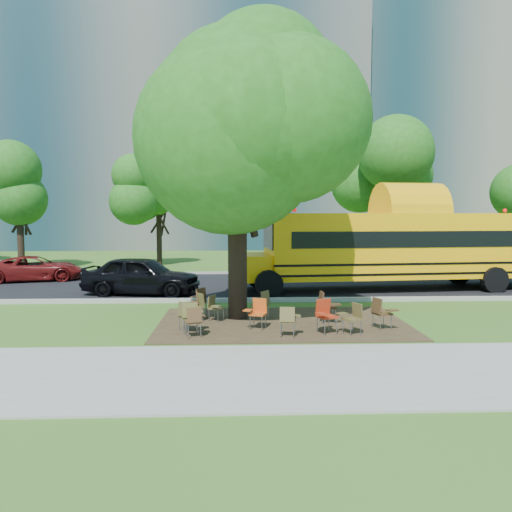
{
  "coord_description": "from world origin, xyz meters",
  "views": [
    {
      "loc": [
        -0.3,
        -14.45,
        3.11
      ],
      "look_at": [
        0.39,
        3.18,
        1.62
      ],
      "focal_mm": 35.0,
      "sensor_mm": 36.0,
      "label": 1
    }
  ],
  "objects_px": {
    "chair_1": "(187,313)",
    "chair_9": "(196,304)",
    "main_tree": "(237,120)",
    "chair_8": "(198,300)",
    "chair_3": "(258,311)",
    "chair_11": "(262,302)",
    "chair_4": "(288,318)",
    "chair_7": "(381,310)",
    "black_car": "(142,275)",
    "chair_0": "(191,314)",
    "chair_5": "(325,313)",
    "chair_2": "(194,319)",
    "school_bus": "(405,246)",
    "chair_10": "(214,306)",
    "chair_6": "(353,315)",
    "chair_12": "(326,304)",
    "bg_car_red": "(36,269)"
  },
  "relations": [
    {
      "from": "school_bus",
      "to": "black_car",
      "type": "xyz_separation_m",
      "value": [
        -10.51,
        -0.92,
        -1.06
      ]
    },
    {
      "from": "chair_8",
      "to": "chair_12",
      "type": "xyz_separation_m",
      "value": [
        3.66,
        -0.84,
        -0.01
      ]
    },
    {
      "from": "chair_8",
      "to": "black_car",
      "type": "height_order",
      "value": "black_car"
    },
    {
      "from": "chair_5",
      "to": "chair_12",
      "type": "height_order",
      "value": "chair_12"
    },
    {
      "from": "chair_6",
      "to": "chair_10",
      "type": "height_order",
      "value": "chair_6"
    },
    {
      "from": "chair_2",
      "to": "chair_5",
      "type": "bearing_deg",
      "value": -11.92
    },
    {
      "from": "chair_8",
      "to": "black_car",
      "type": "relative_size",
      "value": 0.21
    },
    {
      "from": "chair_0",
      "to": "chair_3",
      "type": "relative_size",
      "value": 1.0
    },
    {
      "from": "chair_10",
      "to": "black_car",
      "type": "xyz_separation_m",
      "value": [
        -3.0,
        4.9,
        0.28
      ]
    },
    {
      "from": "chair_7",
      "to": "chair_11",
      "type": "height_order",
      "value": "chair_7"
    },
    {
      "from": "school_bus",
      "to": "chair_6",
      "type": "relative_size",
      "value": 15.76
    },
    {
      "from": "chair_8",
      "to": "chair_11",
      "type": "distance_m",
      "value": 1.9
    },
    {
      "from": "chair_4",
      "to": "chair_9",
      "type": "distance_m",
      "value": 3.15
    },
    {
      "from": "chair_2",
      "to": "chair_12",
      "type": "bearing_deg",
      "value": 5.55
    },
    {
      "from": "chair_5",
      "to": "bg_car_red",
      "type": "bearing_deg",
      "value": -65.54
    },
    {
      "from": "chair_7",
      "to": "black_car",
      "type": "xyz_separation_m",
      "value": [
        -7.49,
        6.17,
        0.21
      ]
    },
    {
      "from": "chair_2",
      "to": "chair_9",
      "type": "bearing_deg",
      "value": 76.12
    },
    {
      "from": "chair_6",
      "to": "black_car",
      "type": "relative_size",
      "value": 0.19
    },
    {
      "from": "main_tree",
      "to": "chair_9",
      "type": "height_order",
      "value": "main_tree"
    },
    {
      "from": "chair_10",
      "to": "black_car",
      "type": "distance_m",
      "value": 5.75
    },
    {
      "from": "chair_1",
      "to": "chair_11",
      "type": "bearing_deg",
      "value": 82.6
    },
    {
      "from": "chair_8",
      "to": "chair_10",
      "type": "distance_m",
      "value": 0.66
    },
    {
      "from": "chair_7",
      "to": "chair_9",
      "type": "xyz_separation_m",
      "value": [
        -5.01,
        1.28,
        -0.03
      ]
    },
    {
      "from": "chair_12",
      "to": "chair_2",
      "type": "bearing_deg",
      "value": -69.74
    },
    {
      "from": "main_tree",
      "to": "chair_8",
      "type": "bearing_deg",
      "value": 179.75
    },
    {
      "from": "chair_10",
      "to": "chair_8",
      "type": "bearing_deg",
      "value": -98.98
    },
    {
      "from": "chair_0",
      "to": "chair_10",
      "type": "height_order",
      "value": "chair_0"
    },
    {
      "from": "chair_8",
      "to": "chair_10",
      "type": "xyz_separation_m",
      "value": [
        0.5,
        -0.41,
        -0.11
      ]
    },
    {
      "from": "school_bus",
      "to": "chair_7",
      "type": "height_order",
      "value": "school_bus"
    },
    {
      "from": "main_tree",
      "to": "chair_10",
      "type": "xyz_separation_m",
      "value": [
        -0.67,
        -0.4,
        -5.33
      ]
    },
    {
      "from": "chair_4",
      "to": "chair_5",
      "type": "bearing_deg",
      "value": 27.75
    },
    {
      "from": "chair_10",
      "to": "black_car",
      "type": "relative_size",
      "value": 0.17
    },
    {
      "from": "chair_8",
      "to": "chair_9",
      "type": "bearing_deg",
      "value": -151.59
    },
    {
      "from": "chair_5",
      "to": "chair_2",
      "type": "bearing_deg",
      "value": -17.77
    },
    {
      "from": "chair_10",
      "to": "chair_9",
      "type": "bearing_deg",
      "value": -61.6
    },
    {
      "from": "school_bus",
      "to": "main_tree",
      "type": "bearing_deg",
      "value": -147.37
    },
    {
      "from": "main_tree",
      "to": "chair_0",
      "type": "relative_size",
      "value": 11.18
    },
    {
      "from": "chair_1",
      "to": "chair_9",
      "type": "distance_m",
      "value": 1.25
    },
    {
      "from": "chair_4",
      "to": "chair_7",
      "type": "height_order",
      "value": "chair_7"
    },
    {
      "from": "chair_3",
      "to": "chair_11",
      "type": "xyz_separation_m",
      "value": [
        0.19,
        1.22,
        0.02
      ]
    },
    {
      "from": "chair_0",
      "to": "chair_9",
      "type": "xyz_separation_m",
      "value": [
        0.02,
        1.45,
        -0.01
      ]
    },
    {
      "from": "chair_3",
      "to": "chair_4",
      "type": "height_order",
      "value": "chair_3"
    },
    {
      "from": "chair_7",
      "to": "chair_2",
      "type": "bearing_deg",
      "value": -100.95
    },
    {
      "from": "chair_0",
      "to": "chair_3",
      "type": "xyz_separation_m",
      "value": [
        1.74,
        0.41,
        -0.0
      ]
    },
    {
      "from": "chair_0",
      "to": "chair_11",
      "type": "height_order",
      "value": "chair_11"
    },
    {
      "from": "chair_12",
      "to": "bg_car_red",
      "type": "bearing_deg",
      "value": -131.07
    },
    {
      "from": "chair_9",
      "to": "chair_11",
      "type": "xyz_separation_m",
      "value": [
        1.91,
        0.19,
        0.03
      ]
    },
    {
      "from": "chair_3",
      "to": "black_car",
      "type": "relative_size",
      "value": 0.19
    },
    {
      "from": "chair_12",
      "to": "black_car",
      "type": "relative_size",
      "value": 0.21
    },
    {
      "from": "chair_0",
      "to": "black_car",
      "type": "distance_m",
      "value": 6.8
    }
  ]
}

